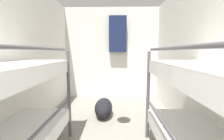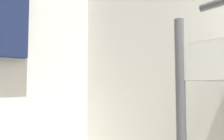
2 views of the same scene
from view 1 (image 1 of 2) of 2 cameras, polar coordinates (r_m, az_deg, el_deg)
wall_left at (r=2.29m, az=-34.67°, el=4.71°), size 0.06×4.38×2.37m
wall_right at (r=2.18m, az=33.02°, el=4.78°), size 0.06×4.38×2.37m
wall_back at (r=4.02m, az=-0.14°, el=6.36°), size 2.55×0.06×2.37m
bunk_stack_right_near at (r=1.46m, az=34.99°, el=-15.66°), size 0.68×1.79×1.27m
duffel_bag at (r=2.95m, az=-3.24°, el=-14.12°), size 0.33×0.63×0.33m
hanging_coat at (r=3.90m, az=2.15°, el=13.47°), size 0.44×0.12×0.90m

